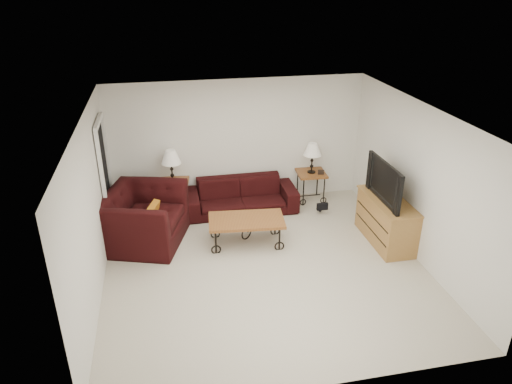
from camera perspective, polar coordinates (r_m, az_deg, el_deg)
The scene contains 20 objects.
ground at distance 7.70m, azimuth 1.05°, elevation -8.93°, with size 5.00×5.00×0.00m, color beige.
wall_back at distance 9.36m, azimuth -2.21°, elevation 5.96°, with size 5.00×0.02×2.50m, color silver.
wall_front at distance 5.02m, azimuth 7.47°, elevation -12.64°, with size 5.00×0.02×2.50m, color silver.
wall_left at distance 7.03m, azimuth -19.21°, elevation -2.24°, with size 0.02×5.00×2.50m, color silver.
wall_right at distance 7.97m, azimuth 18.97°, elevation 1.06°, with size 0.02×5.00×2.50m, color silver.
ceiling at distance 6.64m, azimuth 1.22°, elevation 9.27°, with size 5.00×5.00×0.00m, color white.
doorway at distance 8.61m, azimuth -17.66°, elevation 1.36°, with size 0.08×0.94×2.04m, color black.
sofa at distance 9.27m, azimuth -1.82°, elevation -0.47°, with size 2.17×0.85×0.63m, color black.
side_table_left at distance 9.33m, azimuth -9.83°, elevation -0.63°, with size 0.59×0.59×0.65m, color brown.
side_table_right at distance 9.76m, azimuth 6.58°, elevation 0.69°, with size 0.57×0.57×0.62m, color brown.
lamp_left at distance 9.07m, azimuth -10.13°, elevation 3.05°, with size 0.37×0.37×0.65m, color black, non-canonical shape.
lamp_right at distance 9.52m, azimuth 6.76°, elevation 4.09°, with size 0.35×0.35×0.62m, color black, non-canonical shape.
photo_frame_left at distance 9.03m, azimuth -10.91°, elevation 1.04°, with size 0.13×0.02×0.11m, color black.
photo_frame_right at distance 9.53m, azimuth 7.82°, elevation 2.38°, with size 0.12×0.02×0.10m, color black.
coffee_table at distance 8.19m, azimuth -1.15°, elevation -4.74°, with size 1.28×0.69×0.48m, color brown.
armchair at distance 8.36m, azimuth -13.39°, elevation -3.03°, with size 1.44×1.26×0.93m, color black.
throw_pillow at distance 8.28m, azimuth -12.39°, elevation -2.78°, with size 0.42×0.11×0.42m, color #B96D17.
tv_stand at distance 8.49m, azimuth 15.41°, elevation -3.34°, with size 0.55×1.33×0.80m, color #9F743B.
television at distance 8.16m, azimuth 15.87°, elevation 1.24°, with size 1.19×0.16×0.69m, color black.
backpack at distance 9.33m, azimuth 7.77°, elevation -1.21°, with size 0.33×0.26×0.43m, color black.
Camera 1 is at (-1.41, -6.23, 4.30)m, focal length 33.25 mm.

